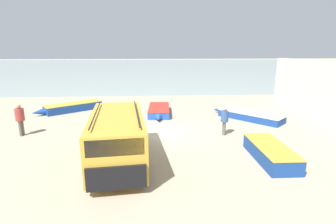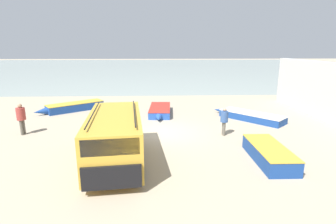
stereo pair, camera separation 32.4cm
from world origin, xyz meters
name	(u,v)px [view 2 (the right image)]	position (x,y,z in m)	size (l,w,h in m)	color
ground_plane	(164,133)	(0.00, 0.00, 0.00)	(200.00, 200.00, 0.00)	tan
sea_water	(159,67)	(0.00, 52.00, 0.00)	(120.00, 80.00, 0.01)	#99A89E
parked_van	(115,137)	(-2.15, -3.94, 1.17)	(2.69, 5.66, 2.24)	gold
fishing_rowboat_0	(73,107)	(-6.98, 5.74, 0.31)	(4.69, 3.80, 0.61)	navy
fishing_rowboat_1	(267,152)	(4.50, -3.89, 0.34)	(1.35, 4.07, 0.67)	navy
fishing_rowboat_2	(250,116)	(5.99, 2.64, 0.25)	(4.26, 4.51, 0.50)	navy
fishing_rowboat_3	(160,111)	(-0.17, 4.38, 0.26)	(1.68, 4.43, 0.53)	#234CA3
fisherman_0	(224,119)	(3.38, -0.55, 0.96)	(0.42, 0.42, 1.61)	#5B564C
fisherman_1	(21,116)	(-8.02, 0.02, 1.07)	(0.47, 0.47, 1.80)	#5B564C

